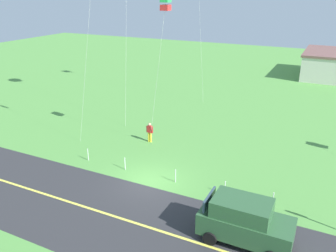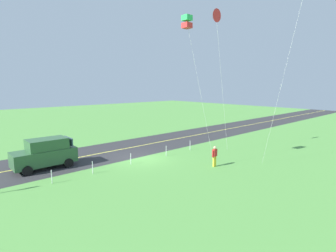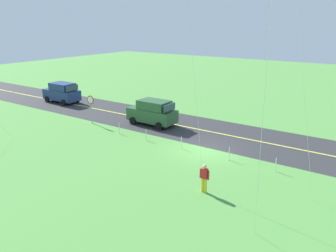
# 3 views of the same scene
# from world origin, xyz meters

# --- Properties ---
(ground_plane) EXTENTS (120.00, 120.00, 0.10)m
(ground_plane) POSITION_xyz_m (0.00, 0.00, -0.05)
(ground_plane) COLOR #549342
(asphalt_road) EXTENTS (120.00, 7.00, 0.00)m
(asphalt_road) POSITION_xyz_m (0.00, -4.00, 0.00)
(asphalt_road) COLOR #2D2D30
(asphalt_road) RESTS_ON ground
(road_centre_stripe) EXTENTS (120.00, 0.16, 0.00)m
(road_centre_stripe) POSITION_xyz_m (0.00, -4.00, 0.01)
(road_centre_stripe) COLOR #E5E04C
(road_centre_stripe) RESTS_ON asphalt_road
(car_suv_foreground) EXTENTS (4.40, 2.12, 2.24)m
(car_suv_foreground) POSITION_xyz_m (6.77, -2.87, 1.15)
(car_suv_foreground) COLOR #2D5633
(car_suv_foreground) RESTS_ON ground
(person_adult_near) EXTENTS (0.58, 0.22, 1.60)m
(person_adult_near) POSITION_xyz_m (-2.97, 5.48, 0.86)
(person_adult_near) COLOR yellow
(person_adult_near) RESTS_ON ground
(kite_red_low) EXTENTS (2.30, 1.45, 10.97)m
(kite_red_low) POSITION_xyz_m (-0.97, 4.32, 10.50)
(kite_red_low) COLOR silver
(kite_red_low) RESTS_ON ground
(fence_post_0) EXTENTS (0.05, 0.05, 0.90)m
(fence_post_0) POSITION_xyz_m (-5.34, 0.70, 0.45)
(fence_post_0) COLOR silver
(fence_post_0) RESTS_ON ground
(fence_post_1) EXTENTS (0.05, 0.05, 0.90)m
(fence_post_1) POSITION_xyz_m (-2.25, 0.70, 0.45)
(fence_post_1) COLOR silver
(fence_post_1) RESTS_ON ground
(fence_post_2) EXTENTS (0.05, 0.05, 0.90)m
(fence_post_2) POSITION_xyz_m (1.51, 0.70, 0.45)
(fence_post_2) COLOR silver
(fence_post_2) RESTS_ON ground
(fence_post_3) EXTENTS (0.05, 0.05, 0.90)m
(fence_post_3) POSITION_xyz_m (4.74, 0.70, 0.45)
(fence_post_3) COLOR silver
(fence_post_3) RESTS_ON ground
(fence_post_4) EXTENTS (0.05, 0.05, 0.90)m
(fence_post_4) POSITION_xyz_m (7.52, 0.70, 0.45)
(fence_post_4) COLOR silver
(fence_post_4) RESTS_ON ground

